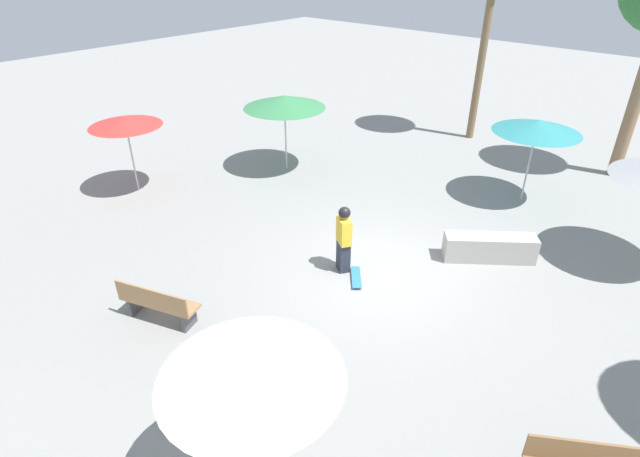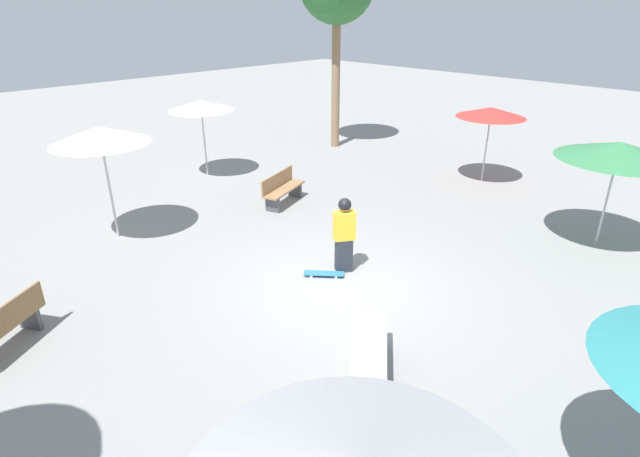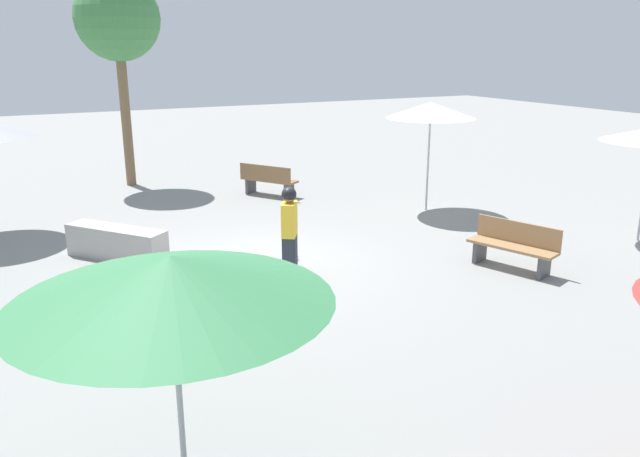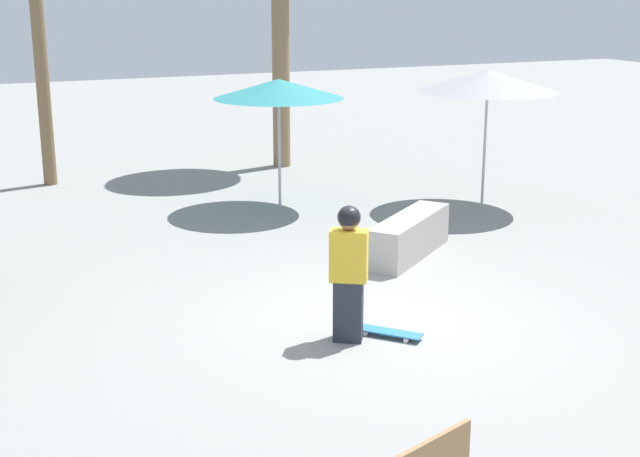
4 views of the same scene
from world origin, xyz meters
The scene contains 9 objects.
ground_plane centered at (0.00, 0.00, 0.00)m, with size 60.00×60.00×0.00m, color gray.
skater_main centered at (-0.62, -0.36, 0.85)m, with size 0.48×0.42×1.58m.
skateboard centered at (-0.16, -0.47, 0.06)m, with size 0.68×0.73×0.07m.
concrete_ledge centered at (1.64, 2.20, 0.31)m, with size 1.93×1.67×0.61m.
bench_near centered at (5.09, -2.33, 0.43)m, with size 1.58×1.24×0.85m.
bench_far centered at (-2.18, -4.07, 0.43)m, with size 1.65×0.95×0.85m.
shade_umbrella_green centered at (-5.61, 2.88, 2.19)m, with size 2.52×2.52×2.38m.
shade_umbrella_cream centered at (1.95, -5.21, 2.42)m, with size 2.13×2.13×2.61m.
palm_tree_left centered at (8.20, 0.67, 4.53)m, with size 2.29×2.29×5.74m.
Camera 3 is at (-10.08, 3.89, 3.90)m, focal length 35.00 mm.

